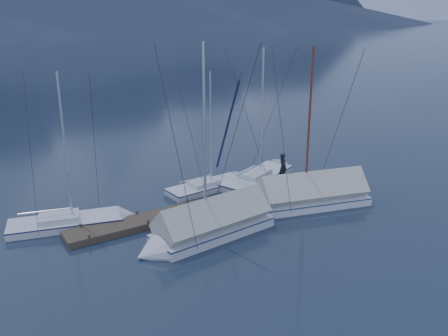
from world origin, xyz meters
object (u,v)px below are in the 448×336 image
at_px(sailboat_open_left, 83,222).
at_px(sailboat_open_right, 264,175).
at_px(sailboat_open_mid, 217,185).
at_px(sailboat_covered_near, 302,198).
at_px(person, 283,168).
at_px(sailboat_covered_far, 203,229).

distance_m(sailboat_open_left, sailboat_open_right, 12.40).
bearing_deg(sailboat_open_left, sailboat_open_mid, 6.30).
distance_m(sailboat_covered_near, person, 3.29).
xyz_separation_m(sailboat_covered_far, person, (7.75, 3.47, 0.76)).
bearing_deg(sailboat_open_left, sailboat_covered_far, -46.38).
distance_m(sailboat_covered_near, sailboat_covered_far, 6.74).
height_order(sailboat_open_left, person, sailboat_open_left).
xyz_separation_m(sailboat_open_left, sailboat_open_mid, (8.77, 0.97, -0.01)).
xyz_separation_m(sailboat_open_mid, sailboat_covered_near, (2.45, -5.25, 0.35)).
distance_m(sailboat_open_left, sailboat_covered_far, 6.52).
bearing_deg(sailboat_open_right, sailboat_covered_near, -102.87).
distance_m(sailboat_open_mid, sailboat_covered_near, 5.80).
relative_size(sailboat_open_right, sailboat_covered_near, 0.95).
bearing_deg(sailboat_covered_near, sailboat_open_right, 77.13).
xyz_separation_m(sailboat_open_mid, person, (3.48, -2.22, 1.12)).
bearing_deg(sailboat_open_right, sailboat_open_left, -176.37).
relative_size(sailboat_open_mid, sailboat_covered_near, 0.81).
bearing_deg(sailboat_open_left, sailboat_covered_near, -20.88).
xyz_separation_m(sailboat_open_right, person, (-0.13, -2.03, 1.10)).
bearing_deg(sailboat_open_right, sailboat_covered_far, -145.09).
distance_m(sailboat_open_mid, sailboat_covered_far, 7.12).
relative_size(sailboat_open_mid, person, 4.30).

